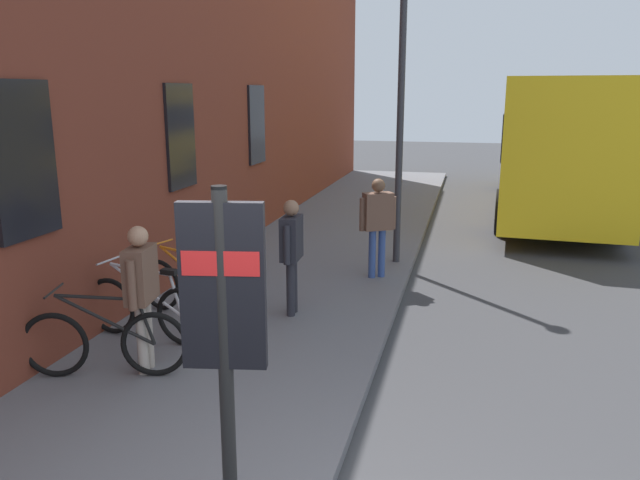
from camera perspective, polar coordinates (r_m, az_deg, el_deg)
ground at (r=9.88m, az=13.59°, el=-5.04°), size 60.00×60.00×0.00m
sidewalk_pavement at (r=12.08m, az=0.56°, el=-0.95°), size 24.00×3.50×0.12m
station_facade at (r=13.26m, az=-7.37°, el=15.90°), size 22.00×0.65×7.31m
bicycle_mid_rack at (r=6.99m, az=-19.13°, el=-8.85°), size 0.61×1.73×0.97m
bicycle_under_window at (r=7.85m, az=-15.68°, el=-6.13°), size 0.48×1.76×0.97m
bicycle_leaning_wall at (r=8.50m, az=-11.90°, el=-4.40°), size 0.63×1.72×0.97m
transit_info_sign at (r=4.05m, az=-8.86°, el=-6.32°), size 0.18×0.56×2.40m
city_bus at (r=17.42m, az=20.88°, el=8.84°), size 10.63×3.13×3.35m
pedestrian_crossing_street at (r=8.26m, az=-2.64°, el=-0.50°), size 0.60×0.25×1.57m
pedestrian_by_facade at (r=6.82m, az=-16.12°, el=-3.91°), size 0.61×0.30×1.61m
pedestrian_near_bus at (r=9.97m, az=5.33°, el=2.05°), size 0.43×0.55×1.62m
street_lamp at (r=10.76m, az=7.47°, el=13.41°), size 0.28×0.28×4.97m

